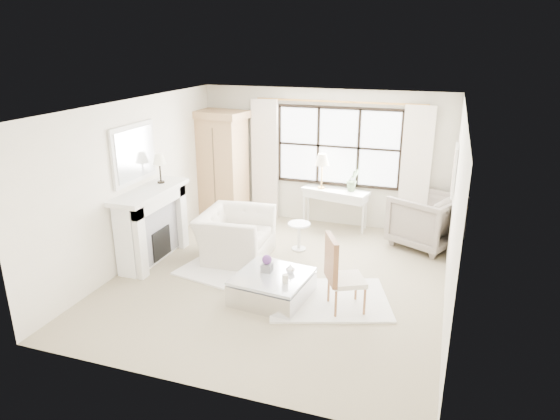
# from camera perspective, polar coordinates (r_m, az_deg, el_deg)

# --- Properties ---
(floor) EXTENTS (5.50, 5.50, 0.00)m
(floor) POSITION_cam_1_polar(r_m,az_deg,el_deg) (7.97, -0.15, -7.83)
(floor) COLOR tan
(floor) RESTS_ON ground
(ceiling) EXTENTS (5.50, 5.50, 0.00)m
(ceiling) POSITION_cam_1_polar(r_m,az_deg,el_deg) (7.17, -0.17, 11.82)
(ceiling) COLOR silver
(ceiling) RESTS_ON ground
(wall_back) EXTENTS (5.00, 0.00, 5.00)m
(wall_back) POSITION_cam_1_polar(r_m,az_deg,el_deg) (10.01, 4.96, 5.96)
(wall_back) COLOR beige
(wall_back) RESTS_ON ground
(wall_front) EXTENTS (5.00, 0.00, 5.00)m
(wall_front) POSITION_cam_1_polar(r_m,az_deg,el_deg) (5.11, -10.24, -7.38)
(wall_front) COLOR white
(wall_front) RESTS_ON ground
(wall_left) EXTENTS (0.00, 5.50, 5.50)m
(wall_left) POSITION_cam_1_polar(r_m,az_deg,el_deg) (8.56, -16.22, 3.03)
(wall_left) COLOR white
(wall_left) RESTS_ON ground
(wall_right) EXTENTS (0.00, 5.50, 5.50)m
(wall_right) POSITION_cam_1_polar(r_m,az_deg,el_deg) (7.10, 19.32, -0.56)
(wall_right) COLOR silver
(wall_right) RESTS_ON ground
(window_pane) EXTENTS (2.40, 0.02, 1.50)m
(window_pane) POSITION_cam_1_polar(r_m,az_deg,el_deg) (9.87, 6.67, 7.21)
(window_pane) COLOR white
(window_pane) RESTS_ON wall_back
(window_frame) EXTENTS (2.50, 0.04, 1.50)m
(window_frame) POSITION_cam_1_polar(r_m,az_deg,el_deg) (9.86, 6.66, 7.20)
(window_frame) COLOR black
(window_frame) RESTS_ON wall_back
(curtain_rod) EXTENTS (3.30, 0.04, 0.04)m
(curtain_rod) POSITION_cam_1_polar(r_m,az_deg,el_deg) (9.67, 6.79, 12.19)
(curtain_rod) COLOR #BB8540
(curtain_rod) RESTS_ON wall_back
(curtain_left) EXTENTS (0.55, 0.10, 2.47)m
(curtain_left) POSITION_cam_1_polar(r_m,az_deg,el_deg) (10.28, -1.73, 5.72)
(curtain_left) COLOR silver
(curtain_left) RESTS_ON ground
(curtain_right) EXTENTS (0.55, 0.10, 2.47)m
(curtain_right) POSITION_cam_1_polar(r_m,az_deg,el_deg) (9.68, 15.21, 4.22)
(curtain_right) COLOR white
(curtain_right) RESTS_ON ground
(fireplace) EXTENTS (0.58, 1.66, 1.26)m
(fireplace) POSITION_cam_1_polar(r_m,az_deg,el_deg) (8.65, -14.56, -1.56)
(fireplace) COLOR white
(fireplace) RESTS_ON ground
(mirror_frame) EXTENTS (0.05, 1.15, 0.95)m
(mirror_frame) POSITION_cam_1_polar(r_m,az_deg,el_deg) (8.43, -16.36, 6.21)
(mirror_frame) COLOR silver
(mirror_frame) RESTS_ON wall_left
(mirror_glass) EXTENTS (0.02, 1.00, 0.80)m
(mirror_glass) POSITION_cam_1_polar(r_m,az_deg,el_deg) (8.41, -16.19, 6.20)
(mirror_glass) COLOR silver
(mirror_glass) RESTS_ON wall_left
(art_frame) EXTENTS (0.04, 0.62, 0.82)m
(art_frame) POSITION_cam_1_polar(r_m,az_deg,el_deg) (8.68, 19.33, 4.28)
(art_frame) COLOR silver
(art_frame) RESTS_ON wall_right
(art_canvas) EXTENTS (0.01, 0.52, 0.72)m
(art_canvas) POSITION_cam_1_polar(r_m,az_deg,el_deg) (8.68, 19.20, 4.29)
(art_canvas) COLOR beige
(art_canvas) RESTS_ON wall_right
(mantel_lamp) EXTENTS (0.22, 0.22, 0.51)m
(mantel_lamp) POSITION_cam_1_polar(r_m,az_deg,el_deg) (8.68, -13.63, 5.54)
(mantel_lamp) COLOR black
(mantel_lamp) RESTS_ON fireplace
(armoire) EXTENTS (1.22, 0.87, 2.24)m
(armoire) POSITION_cam_1_polar(r_m,az_deg,el_deg) (10.37, -6.83, 5.17)
(armoire) COLOR tan
(armoire) RESTS_ON floor
(console_table) EXTENTS (1.37, 0.71, 0.80)m
(console_table) POSITION_cam_1_polar(r_m,az_deg,el_deg) (9.94, 6.28, 0.13)
(console_table) COLOR silver
(console_table) RESTS_ON floor
(console_lamp) EXTENTS (0.28, 0.28, 0.69)m
(console_lamp) POSITION_cam_1_polar(r_m,az_deg,el_deg) (9.75, 4.84, 5.66)
(console_lamp) COLOR #C28D43
(console_lamp) RESTS_ON console_table
(orchid_plant) EXTENTS (0.31, 0.29, 0.45)m
(orchid_plant) POSITION_cam_1_polar(r_m,az_deg,el_deg) (9.70, 8.32, 3.43)
(orchid_plant) COLOR #5F7D53
(orchid_plant) RESTS_ON console_table
(side_table) EXTENTS (0.40, 0.40, 0.51)m
(side_table) POSITION_cam_1_polar(r_m,az_deg,el_deg) (8.89, 2.19, -2.58)
(side_table) COLOR silver
(side_table) RESTS_ON floor
(rug_left) EXTENTS (2.12, 1.68, 0.03)m
(rug_left) POSITION_cam_1_polar(r_m,az_deg,el_deg) (8.19, -4.33, -6.96)
(rug_left) COLOR white
(rug_left) RESTS_ON floor
(rug_right) EXTENTS (2.01, 1.75, 0.03)m
(rug_right) POSITION_cam_1_polar(r_m,az_deg,el_deg) (7.38, 5.57, -10.12)
(rug_right) COLOR white
(rug_right) RESTS_ON floor
(club_armchair) EXTENTS (1.17, 1.32, 0.82)m
(club_armchair) POSITION_cam_1_polar(r_m,az_deg,el_deg) (8.58, -5.12, -2.89)
(club_armchair) COLOR silver
(club_armchair) RESTS_ON floor
(wingback_chair) EXTENTS (1.43, 1.42, 0.98)m
(wingback_chair) POSITION_cam_1_polar(r_m,az_deg,el_deg) (9.38, 16.26, -1.13)
(wingback_chair) COLOR gray
(wingback_chair) RESTS_ON floor
(french_chair) EXTENTS (0.65, 0.65, 1.08)m
(french_chair) POSITION_cam_1_polar(r_m,az_deg,el_deg) (7.03, 7.39, -9.03)
(french_chair) COLOR #A36D44
(french_chair) RESTS_ON floor
(coffee_table) EXTENTS (1.10, 1.10, 0.38)m
(coffee_table) POSITION_cam_1_polar(r_m,az_deg,el_deg) (7.32, -0.88, -8.81)
(coffee_table) COLOR silver
(coffee_table) RESTS_ON floor
(planter_box) EXTENTS (0.16, 0.16, 0.11)m
(planter_box) POSITION_cam_1_polar(r_m,az_deg,el_deg) (7.31, -1.50, -6.60)
(planter_box) COLOR slate
(planter_box) RESTS_ON coffee_table
(planter_flowers) EXTENTS (0.14, 0.14, 0.14)m
(planter_flowers) POSITION_cam_1_polar(r_m,az_deg,el_deg) (7.26, -1.51, -5.69)
(planter_flowers) COLOR #60327D
(planter_flowers) RESTS_ON planter_box
(pillar_candle) EXTENTS (0.09, 0.09, 0.12)m
(pillar_candle) POSITION_cam_1_polar(r_m,az_deg,el_deg) (6.99, 0.60, -7.85)
(pillar_candle) COLOR beige
(pillar_candle) RESTS_ON coffee_table
(coffee_vase) EXTENTS (0.14, 0.14, 0.14)m
(coffee_vase) POSITION_cam_1_polar(r_m,az_deg,el_deg) (7.26, 1.19, -6.71)
(coffee_vase) COLOR white
(coffee_vase) RESTS_ON coffee_table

